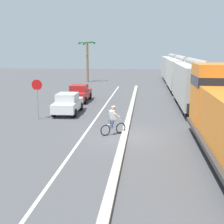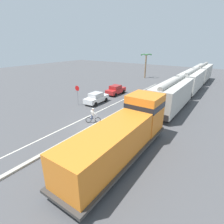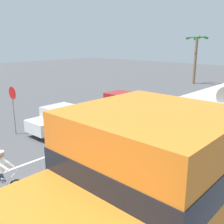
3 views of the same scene
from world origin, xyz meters
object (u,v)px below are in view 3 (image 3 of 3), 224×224
object	(u,v)px
cyclist	(2,174)
palm_tree_near	(196,50)
parked_car_red	(120,102)
stop_sign	(13,101)
parked_car_white	(62,119)

from	to	relation	value
cyclist	palm_tree_near	distance (m)	30.04
palm_tree_near	parked_car_red	bearing A→B (deg)	-82.07
cyclist	stop_sign	distance (m)	6.87
cyclist	stop_sign	size ratio (longest dim) A/B	0.60
parked_car_white	parked_car_red	xyz separation A→B (m)	(-0.30, 5.76, 0.00)
parked_car_red	stop_sign	bearing A→B (deg)	-99.63
parked_car_white	cyclist	xyz separation A→B (m)	(4.14, -5.69, 0.00)
stop_sign	palm_tree_near	world-z (taller)	palm_tree_near
cyclist	stop_sign	xyz separation A→B (m)	(-5.79, 3.49, 1.21)
parked_car_red	cyclist	bearing A→B (deg)	-68.79
cyclist	palm_tree_near	world-z (taller)	palm_tree_near
palm_tree_near	stop_sign	bearing A→B (deg)	-87.54
parked_car_white	parked_car_red	bearing A→B (deg)	92.97
stop_sign	palm_tree_near	distance (m)	25.66
parked_car_red	stop_sign	distance (m)	8.16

